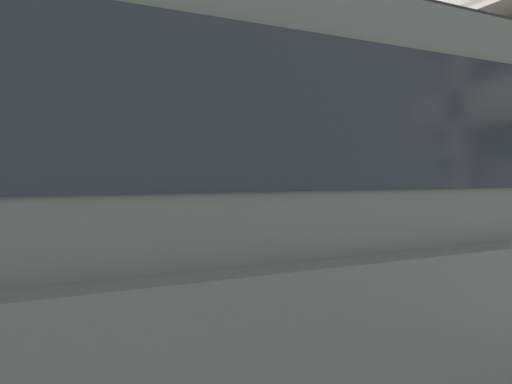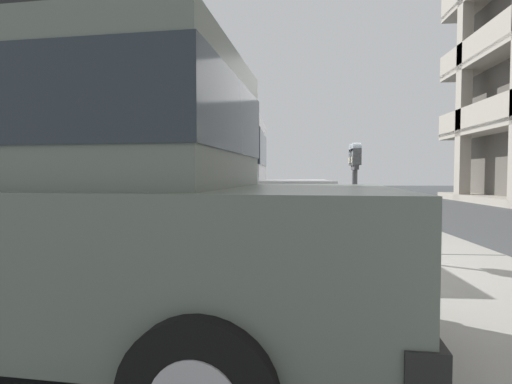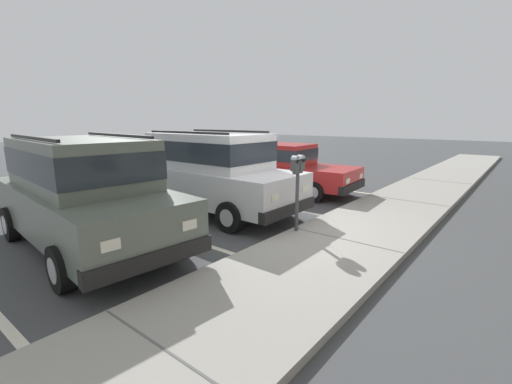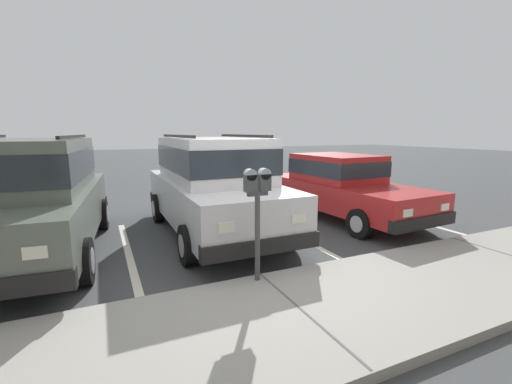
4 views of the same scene
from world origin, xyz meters
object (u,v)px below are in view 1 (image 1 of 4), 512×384
(dark_hatchback, at_px, (285,232))
(parking_meter_near, at_px, (333,184))
(silver_suv, at_px, (144,199))
(red_sedan, at_px, (106,204))

(dark_hatchback, distance_m, parking_meter_near, 3.92)
(silver_suv, height_order, dark_hatchback, same)
(parking_meter_near, bearing_deg, silver_suv, -95.23)
(silver_suv, distance_m, dark_hatchback, 3.12)
(red_sedan, distance_m, parking_meter_near, 4.43)
(red_sedan, height_order, dark_hatchback, dark_hatchback)
(parking_meter_near, bearing_deg, red_sedan, -142.60)
(dark_hatchback, bearing_deg, red_sedan, -174.55)
(silver_suv, relative_size, parking_meter_near, 3.17)
(red_sedan, bearing_deg, parking_meter_near, 33.92)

